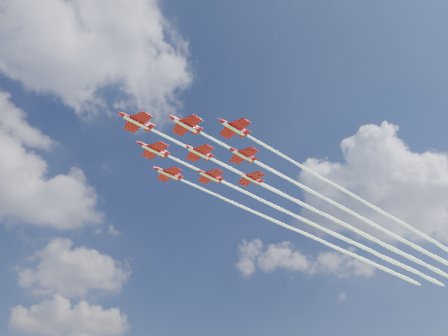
{
  "coord_description": "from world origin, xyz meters",
  "views": [
    {
      "loc": [
        -44.77,
        -96.46,
        11.18
      ],
      "look_at": [
        4.37,
        -1.67,
        82.51
      ],
      "focal_mm": 35.0,
      "sensor_mm": 36.0,
      "label": 1
    }
  ],
  "objects": [
    {
      "name": "jet_lead",
      "position": [
        48.51,
        10.35,
        84.37
      ],
      "size": [
        153.62,
        42.66,
        2.68
      ],
      "rotation": [
        0.0,
        0.0,
        0.25
      ],
      "color": "#A50914"
    },
    {
      "name": "jet_row2_port",
      "position": [
        60.39,
        5.63,
        84.37
      ],
      "size": [
        153.62,
        42.66,
        2.68
      ],
      "rotation": [
        0.0,
        0.0,
        0.25
      ],
      "color": "#A50914"
    },
    {
      "name": "jet_row2_starb",
      "position": [
        56.75,
        20.12,
        84.37
      ],
      "size": [
        153.62,
        42.66,
        2.68
      ],
      "rotation": [
        0.0,
        0.0,
        0.25
      ],
      "color": "#A50914"
    },
    {
      "name": "jet_row3_port",
      "position": [
        72.28,
        0.92,
        84.37
      ],
      "size": [
        153.62,
        42.66,
        2.68
      ],
      "rotation": [
        0.0,
        0.0,
        0.25
      ],
      "color": "#A50914"
    },
    {
      "name": "jet_row3_centre",
      "position": [
        68.63,
        15.41,
        84.37
      ],
      "size": [
        153.62,
        42.66,
        2.68
      ],
      "rotation": [
        0.0,
        0.0,
        0.25
      ],
      "color": "#A50914"
    },
    {
      "name": "jet_row3_starb",
      "position": [
        64.99,
        29.9,
        84.37
      ],
      "size": [
        153.62,
        42.66,
        2.68
      ],
      "rotation": [
        0.0,
        0.0,
        0.25
      ],
      "color": "#A50914"
    },
    {
      "name": "jet_row4_port",
      "position": [
        80.52,
        10.69,
        84.37
      ],
      "size": [
        153.62,
        42.66,
        2.68
      ],
      "rotation": [
        0.0,
        0.0,
        0.25
      ],
      "color": "#A50914"
    },
    {
      "name": "jet_row4_starb",
      "position": [
        76.87,
        25.19,
        84.37
      ],
      "size": [
        153.62,
        42.66,
        2.68
      ],
      "rotation": [
        0.0,
        0.0,
        0.25
      ],
      "color": "#A50914"
    },
    {
      "name": "jet_tail",
      "position": [
        88.76,
        20.47,
        84.37
      ],
      "size": [
        153.62,
        42.66,
        2.68
      ],
      "rotation": [
        0.0,
        0.0,
        0.25
      ],
      "color": "#A50914"
    }
  ]
}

